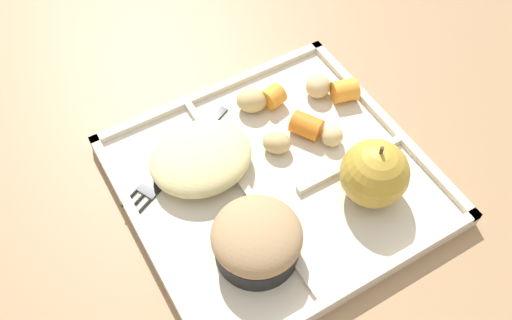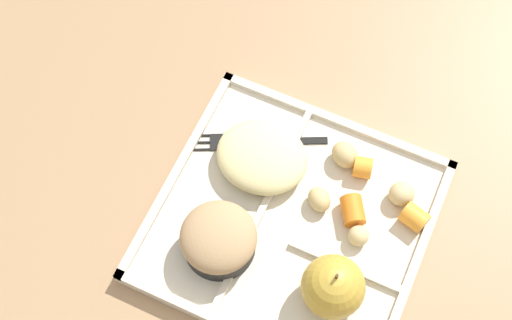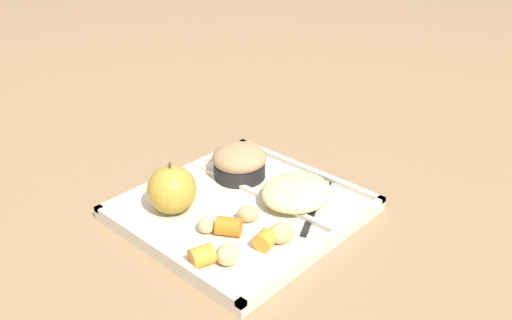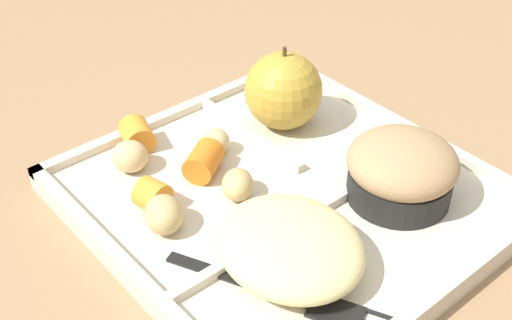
{
  "view_description": "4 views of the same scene",
  "coord_description": "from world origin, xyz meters",
  "px_view_note": "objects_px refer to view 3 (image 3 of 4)",
  "views": [
    {
      "loc": [
        0.19,
        0.28,
        0.52
      ],
      "look_at": [
        0.02,
        -0.01,
        0.05
      ],
      "focal_mm": 39.15,
      "sensor_mm": 36.0,
      "label": 1
    },
    {
      "loc": [
        -0.09,
        0.3,
        0.82
      ],
      "look_at": [
        0.06,
        -0.04,
        0.06
      ],
      "focal_mm": 51.06,
      "sensor_mm": 36.0,
      "label": 2
    },
    {
      "loc": [
        -0.48,
        -0.47,
        0.45
      ],
      "look_at": [
        0.05,
        0.02,
        0.06
      ],
      "focal_mm": 37.72,
      "sensor_mm": 36.0,
      "label": 3
    },
    {
      "loc": [
        0.31,
        -0.29,
        0.37
      ],
      "look_at": [
        0.0,
        -0.03,
        0.07
      ],
      "focal_mm": 47.41,
      "sensor_mm": 36.0,
      "label": 4
    }
  ],
  "objects_px": {
    "green_apple": "(172,190)",
    "plastic_fork": "(317,200)",
    "lunch_tray": "(242,210)",
    "bran_muffin": "(239,162)"
  },
  "relations": [
    {
      "from": "lunch_tray",
      "to": "green_apple",
      "type": "xyz_separation_m",
      "value": [
        -0.08,
        0.07,
        0.04
      ]
    },
    {
      "from": "lunch_tray",
      "to": "green_apple",
      "type": "height_order",
      "value": "green_apple"
    },
    {
      "from": "green_apple",
      "to": "plastic_fork",
      "type": "bearing_deg",
      "value": -40.01
    },
    {
      "from": "lunch_tray",
      "to": "bran_muffin",
      "type": "bearing_deg",
      "value": 46.52
    },
    {
      "from": "lunch_tray",
      "to": "plastic_fork",
      "type": "relative_size",
      "value": 1.95
    },
    {
      "from": "plastic_fork",
      "to": "lunch_tray",
      "type": "bearing_deg",
      "value": 140.69
    },
    {
      "from": "green_apple",
      "to": "bran_muffin",
      "type": "xyz_separation_m",
      "value": [
        0.14,
        0.0,
        -0.01
      ]
    },
    {
      "from": "bran_muffin",
      "to": "green_apple",
      "type": "bearing_deg",
      "value": 180.0
    },
    {
      "from": "bran_muffin",
      "to": "plastic_fork",
      "type": "bearing_deg",
      "value": -79.19
    },
    {
      "from": "plastic_fork",
      "to": "green_apple",
      "type": "bearing_deg",
      "value": 139.99
    }
  ]
}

